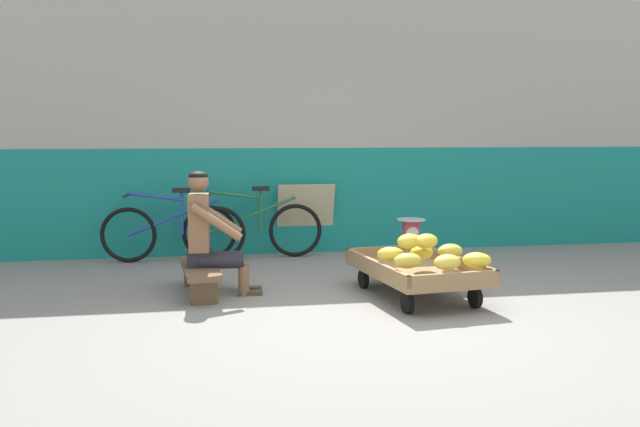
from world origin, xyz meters
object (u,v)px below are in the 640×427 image
object	(u,v)px
low_bench	(200,273)
sign_board	(305,219)
bicycle_far_left	(252,229)
bicycle_near_left	(173,232)
banana_cart	(416,271)
plastic_crate	(411,261)
vendor_seated	(209,233)
weighing_scale	(411,232)
shopping_bag	(451,270)

from	to	relation	value
low_bench	sign_board	world-z (taller)	sign_board
bicycle_far_left	sign_board	xyz separation A→B (m)	(0.68, 0.25, 0.08)
bicycle_near_left	bicycle_far_left	size ratio (longest dim) A/B	1.00
banana_cart	plastic_crate	distance (m)	1.03
low_bench	bicycle_near_left	size ratio (longest dim) A/B	0.67
vendor_seated	plastic_crate	distance (m)	2.21
plastic_crate	bicycle_near_left	distance (m)	2.76
banana_cart	weighing_scale	xyz separation A→B (m)	(0.26, 0.99, 0.21)
weighing_scale	shopping_bag	bearing A→B (deg)	-53.95
sign_board	shopping_bag	world-z (taller)	sign_board
plastic_crate	weighing_scale	world-z (taller)	weighing_scale
vendor_seated	bicycle_near_left	world-z (taller)	vendor_seated
vendor_seated	shopping_bag	size ratio (longest dim) A/B	4.75
bicycle_far_left	shopping_bag	bearing A→B (deg)	-42.57
sign_board	bicycle_near_left	bearing A→B (deg)	-168.39
low_bench	bicycle_far_left	xyz separation A→B (m)	(0.64, 1.81, 0.15)
banana_cart	bicycle_near_left	size ratio (longest dim) A/B	0.93
banana_cart	sign_board	world-z (taller)	sign_board
banana_cart	low_bench	size ratio (longest dim) A/B	1.37
vendor_seated	plastic_crate	bearing A→B (deg)	14.00
bicycle_near_left	bicycle_far_left	bearing A→B (deg)	4.65
low_bench	shopping_bag	size ratio (longest dim) A/B	4.66
vendor_seated	plastic_crate	size ratio (longest dim) A/B	3.17
weighing_scale	bicycle_far_left	distance (m)	2.02
low_bench	sign_board	distance (m)	2.46
banana_cart	low_bench	bearing A→B (deg)	166.19
low_bench	plastic_crate	distance (m)	2.25
bicycle_near_left	shopping_bag	xyz separation A→B (m)	(2.76, -1.61, -0.23)
banana_cart	vendor_seated	size ratio (longest dim) A/B	1.35
low_bench	vendor_seated	bearing A→B (deg)	-3.48
banana_cart	weighing_scale	bearing A→B (deg)	75.06
plastic_crate	weighing_scale	distance (m)	0.30
plastic_crate	low_bench	bearing A→B (deg)	-166.67
banana_cart	weighing_scale	size ratio (longest dim) A/B	5.11
vendor_seated	sign_board	bearing A→B (deg)	59.22
banana_cart	bicycle_near_left	distance (m)	3.12
plastic_crate	shopping_bag	bearing A→B (deg)	-54.02
vendor_seated	bicycle_far_left	bearing A→B (deg)	73.01
weighing_scale	shopping_bag	xyz separation A→B (m)	(0.29, -0.40, -0.33)
vendor_seated	bicycle_near_left	size ratio (longest dim) A/B	0.69
vendor_seated	banana_cart	bearing A→B (deg)	-14.29
weighing_scale	bicycle_near_left	distance (m)	2.75
vendor_seated	shopping_bag	bearing A→B (deg)	2.94
bicycle_far_left	sign_board	distance (m)	0.73
sign_board	low_bench	bearing A→B (deg)	-122.61
weighing_scale	banana_cart	bearing A→B (deg)	-104.94
low_bench	plastic_crate	bearing A→B (deg)	13.33
banana_cart	sign_board	xyz separation A→B (m)	(-0.61, 2.53, 0.19)
bicycle_far_left	shopping_bag	distance (m)	2.51
weighing_scale	shopping_bag	size ratio (longest dim) A/B	1.25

